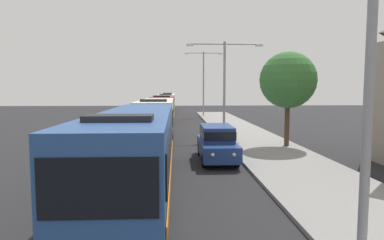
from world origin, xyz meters
name	(u,v)px	position (x,y,z in m)	size (l,w,h in m)	color
bus_lead	(136,148)	(-1.30, 12.04, 1.69)	(2.58, 12.42, 3.21)	#284C8C
bus_second_in_line	(157,117)	(-1.30, 25.86, 1.69)	(2.58, 12.13, 3.21)	silver
bus_middle	(163,108)	(-1.30, 39.10, 1.69)	(2.58, 11.17, 3.21)	maroon
bus_fourth_in_line	(166,103)	(-1.30, 52.51, 1.69)	(2.58, 11.86, 3.21)	silver
bus_rear	(168,100)	(-1.30, 66.28, 1.69)	(2.58, 12.29, 3.21)	silver
white_suv	(217,142)	(2.40, 17.70, 1.03)	(1.86, 5.08, 1.90)	navy
streetlamp_near	(371,37)	(4.10, 6.25, 4.92)	(5.60, 0.28, 7.75)	gray
streetlamp_mid	(224,77)	(4.10, 26.83, 4.82)	(6.13, 0.28, 7.51)	gray
streetlamp_far	(204,77)	(4.10, 47.41, 5.54)	(5.37, 0.28, 8.96)	gray
roadside_tree	(288,80)	(7.49, 21.41, 4.45)	(3.68, 3.68, 6.16)	#4C3823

